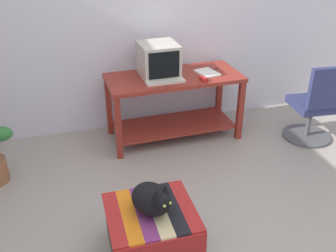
{
  "coord_description": "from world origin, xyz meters",
  "views": [
    {
      "loc": [
        -0.89,
        -2.03,
        2.17
      ],
      "look_at": [
        -0.08,
        0.85,
        0.55
      ],
      "focal_mm": 40.98,
      "sensor_mm": 36.0,
      "label": 1
    }
  ],
  "objects_px": {
    "keyboard": "(165,81)",
    "office_chair": "(315,108)",
    "desk": "(174,96)",
    "tv_monitor": "(159,60)",
    "book": "(207,73)",
    "cat": "(153,199)",
    "ottoman_with_blanket": "(152,231)",
    "stapler": "(204,79)"
  },
  "relations": [
    {
      "from": "keyboard",
      "to": "office_chair",
      "type": "distance_m",
      "value": 1.64
    },
    {
      "from": "desk",
      "to": "keyboard",
      "type": "relative_size",
      "value": 3.6
    },
    {
      "from": "office_chair",
      "to": "tv_monitor",
      "type": "bearing_deg",
      "value": -14.69
    },
    {
      "from": "keyboard",
      "to": "office_chair",
      "type": "bearing_deg",
      "value": -14.37
    },
    {
      "from": "tv_monitor",
      "to": "book",
      "type": "relative_size",
      "value": 1.64
    },
    {
      "from": "book",
      "to": "cat",
      "type": "distance_m",
      "value": 1.88
    },
    {
      "from": "ottoman_with_blanket",
      "to": "keyboard",
      "type": "bearing_deg",
      "value": 71.04
    },
    {
      "from": "stapler",
      "to": "book",
      "type": "bearing_deg",
      "value": 42.25
    },
    {
      "from": "office_chair",
      "to": "cat",
      "type": "bearing_deg",
      "value": 32.92
    },
    {
      "from": "desk",
      "to": "keyboard",
      "type": "height_order",
      "value": "keyboard"
    },
    {
      "from": "stapler",
      "to": "ottoman_with_blanket",
      "type": "bearing_deg",
      "value": -139.02
    },
    {
      "from": "book",
      "to": "office_chair",
      "type": "xyz_separation_m",
      "value": [
        1.07,
        -0.46,
        -0.34
      ]
    },
    {
      "from": "desk",
      "to": "book",
      "type": "distance_m",
      "value": 0.43
    },
    {
      "from": "book",
      "to": "stapler",
      "type": "distance_m",
      "value": 0.2
    },
    {
      "from": "tv_monitor",
      "to": "office_chair",
      "type": "bearing_deg",
      "value": -21.06
    },
    {
      "from": "keyboard",
      "to": "office_chair",
      "type": "xyz_separation_m",
      "value": [
        1.57,
        -0.35,
        -0.35
      ]
    },
    {
      "from": "book",
      "to": "cat",
      "type": "height_order",
      "value": "book"
    },
    {
      "from": "book",
      "to": "stapler",
      "type": "bearing_deg",
      "value": -134.2
    },
    {
      "from": "office_chair",
      "to": "stapler",
      "type": "bearing_deg",
      "value": -9.5
    },
    {
      "from": "ottoman_with_blanket",
      "to": "stapler",
      "type": "height_order",
      "value": "stapler"
    },
    {
      "from": "keyboard",
      "to": "stapler",
      "type": "distance_m",
      "value": 0.4
    },
    {
      "from": "desk",
      "to": "book",
      "type": "xyz_separation_m",
      "value": [
        0.36,
        -0.03,
        0.24
      ]
    },
    {
      "from": "stapler",
      "to": "tv_monitor",
      "type": "bearing_deg",
      "value": 131.24
    },
    {
      "from": "tv_monitor",
      "to": "keyboard",
      "type": "relative_size",
      "value": 1.04
    },
    {
      "from": "tv_monitor",
      "to": "ottoman_with_blanket",
      "type": "relative_size",
      "value": 0.67
    },
    {
      "from": "ottoman_with_blanket",
      "to": "office_chair",
      "type": "height_order",
      "value": "office_chair"
    },
    {
      "from": "book",
      "to": "cat",
      "type": "xyz_separation_m",
      "value": [
        -0.99,
        -1.58,
        -0.25
      ]
    },
    {
      "from": "desk",
      "to": "tv_monitor",
      "type": "height_order",
      "value": "tv_monitor"
    },
    {
      "from": "tv_monitor",
      "to": "office_chair",
      "type": "height_order",
      "value": "tv_monitor"
    },
    {
      "from": "tv_monitor",
      "to": "cat",
      "type": "height_order",
      "value": "tv_monitor"
    },
    {
      "from": "keyboard",
      "to": "ottoman_with_blanket",
      "type": "height_order",
      "value": "keyboard"
    },
    {
      "from": "desk",
      "to": "ottoman_with_blanket",
      "type": "xyz_separation_m",
      "value": [
        -0.64,
        -1.61,
        -0.3
      ]
    },
    {
      "from": "keyboard",
      "to": "office_chair",
      "type": "height_order",
      "value": "office_chair"
    },
    {
      "from": "cat",
      "to": "stapler",
      "type": "distance_m",
      "value": 1.68
    },
    {
      "from": "keyboard",
      "to": "stapler",
      "type": "height_order",
      "value": "stapler"
    },
    {
      "from": "tv_monitor",
      "to": "stapler",
      "type": "height_order",
      "value": "tv_monitor"
    },
    {
      "from": "keyboard",
      "to": "desk",
      "type": "bearing_deg",
      "value": 44.79
    },
    {
      "from": "keyboard",
      "to": "ottoman_with_blanket",
      "type": "distance_m",
      "value": 1.64
    },
    {
      "from": "keyboard",
      "to": "cat",
      "type": "height_order",
      "value": "keyboard"
    },
    {
      "from": "tv_monitor",
      "to": "desk",
      "type": "bearing_deg",
      "value": -19.65
    },
    {
      "from": "office_chair",
      "to": "stapler",
      "type": "distance_m",
      "value": 1.26
    },
    {
      "from": "tv_monitor",
      "to": "keyboard",
      "type": "distance_m",
      "value": 0.25
    }
  ]
}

